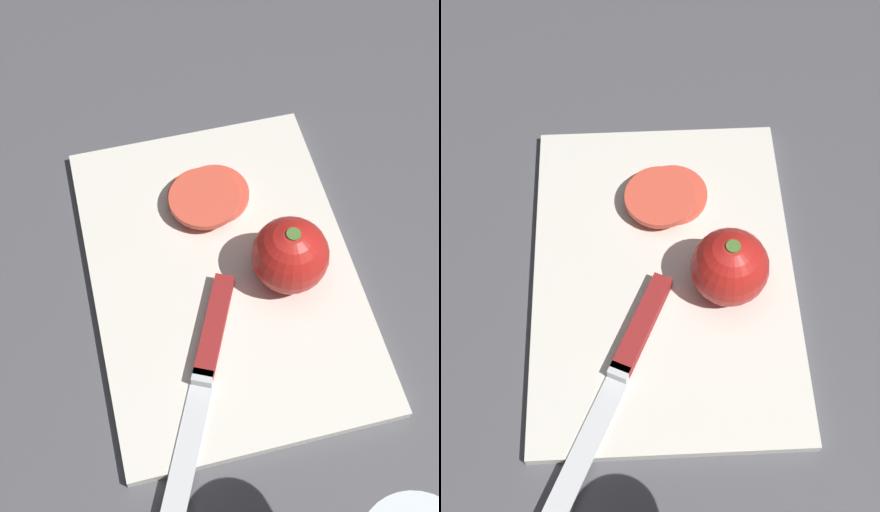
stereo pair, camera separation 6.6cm
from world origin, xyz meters
The scene contains 5 objects.
ground_plane centered at (0.00, 0.00, 0.00)m, with size 3.00×3.00×0.00m, color #4C4C51.
cutting_board centered at (0.08, 0.00, 0.01)m, with size 0.36×0.25×0.01m.
whole_tomato centered at (0.06, -0.06, 0.05)m, with size 0.07×0.07×0.07m.
knife centered at (-0.01, 0.04, 0.02)m, with size 0.26×0.14×0.01m.
tomato_slice_stack_near centered at (0.16, 0.00, 0.02)m, with size 0.08×0.09×0.02m.
Camera 2 is at (-0.26, 0.02, 0.61)m, focal length 50.00 mm.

